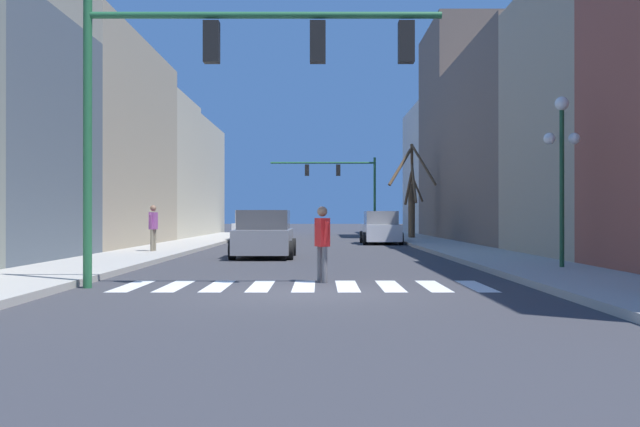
# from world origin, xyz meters

# --- Properties ---
(ground_plane) EXTENTS (240.00, 240.00, 0.00)m
(ground_plane) POSITION_xyz_m (0.00, 0.00, 0.00)
(ground_plane) COLOR #38383D
(sidewalk_right) EXTENTS (2.89, 90.00, 0.15)m
(sidewalk_right) POSITION_xyz_m (6.10, 0.00, 0.07)
(sidewalk_right) COLOR #ADA89E
(sidewalk_right) RESTS_ON ground_plane
(building_row_left) EXTENTS (6.00, 53.36, 9.39)m
(building_row_left) POSITION_xyz_m (-10.54, 21.16, 4.22)
(building_row_left) COLOR gray
(building_row_left) RESTS_ON ground_plane
(building_row_right) EXTENTS (6.00, 56.85, 13.96)m
(building_row_right) POSITION_xyz_m (10.54, 23.25, 5.39)
(building_row_right) COLOR #934C3D
(building_row_right) RESTS_ON ground_plane
(crosswalk_stripes) EXTENTS (7.65, 2.60, 0.01)m
(crosswalk_stripes) POSITION_xyz_m (-0.00, 1.44, 0.00)
(crosswalk_stripes) COLOR white
(crosswalk_stripes) RESTS_ON ground_plane
(traffic_signal_near) EXTENTS (7.30, 0.28, 5.96)m
(traffic_signal_near) POSITION_xyz_m (-1.65, 1.03, 4.45)
(traffic_signal_near) COLOR #236038
(traffic_signal_near) RESTS_ON ground_plane
(traffic_signal_far) EXTENTS (7.84, 0.28, 5.81)m
(traffic_signal_far) POSITION_xyz_m (2.01, 41.39, 4.28)
(traffic_signal_far) COLOR #236038
(traffic_signal_far) RESTS_ON ground_plane
(street_lamp_right_corner) EXTENTS (0.95, 0.36, 4.40)m
(street_lamp_right_corner) POSITION_xyz_m (6.57, 5.08, 3.26)
(street_lamp_right_corner) COLOR #1E4C2D
(street_lamp_right_corner) RESTS_ON sidewalk_right
(car_driving_away_lane) EXTENTS (2.03, 4.76, 1.71)m
(car_driving_away_lane) POSITION_xyz_m (3.52, 24.97, 0.79)
(car_driving_away_lane) COLOR silver
(car_driving_away_lane) RESTS_ON ground_plane
(car_parked_left_far) EXTENTS (2.14, 4.33, 1.66)m
(car_parked_left_far) POSITION_xyz_m (-1.63, 12.05, 0.78)
(car_parked_left_far) COLOR gray
(car_parked_left_far) RESTS_ON ground_plane
(car_driving_toward_lane) EXTENTS (2.04, 4.55, 1.78)m
(car_driving_toward_lane) POSITION_xyz_m (-3.51, 28.05, 0.82)
(car_driving_toward_lane) COLOR white
(car_driving_toward_lane) RESTS_ON ground_plane
(pedestrian_crossing_street) EXTENTS (0.27, 0.74, 1.72)m
(pedestrian_crossing_street) POSITION_xyz_m (-5.91, 13.79, 1.17)
(pedestrian_crossing_street) COLOR #7A705B
(pedestrian_crossing_street) RESTS_ON sidewalk_left
(pedestrian_on_left_sidewalk) EXTENTS (0.34, 0.70, 1.68)m
(pedestrian_on_left_sidewalk) POSITION_xyz_m (0.38, 2.30, 0.99)
(pedestrian_on_left_sidewalk) COLOR #4C4C51
(pedestrian_on_left_sidewalk) RESTS_ON ground_plane
(street_tree_left_near) EXTENTS (1.17, 2.13, 4.43)m
(street_tree_left_near) POSITION_xyz_m (5.89, 30.86, 2.06)
(street_tree_left_near) COLOR brown
(street_tree_left_near) RESTS_ON sidewalk_right
(street_tree_right_mid) EXTENTS (2.99, 2.80, 5.79)m
(street_tree_right_mid) POSITION_xyz_m (5.97, 31.93, 2.69)
(street_tree_right_mid) COLOR brown
(street_tree_right_mid) RESTS_ON sidewalk_right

